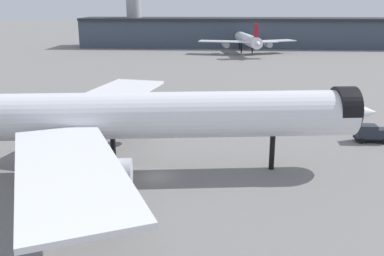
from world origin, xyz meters
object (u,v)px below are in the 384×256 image
(airliner_far_taxiway, at_px, (246,39))
(service_truck_front, at_px, (371,133))
(airliner_near_gate, at_px, (127,117))
(traffic_cone_wingtip, at_px, (109,105))

(airliner_far_taxiway, distance_m, service_truck_front, 129.20)
(airliner_near_gate, height_order, traffic_cone_wingtip, airliner_near_gate)
(airliner_near_gate, distance_m, traffic_cone_wingtip, 40.79)
(airliner_near_gate, xyz_separation_m, traffic_cone_wingtip, (-12.36, 38.09, -7.79))
(airliner_far_taxiway, height_order, traffic_cone_wingtip, airliner_far_taxiway)
(airliner_near_gate, xyz_separation_m, airliner_far_taxiway, (24.94, 144.25, -1.98))
(airliner_far_taxiway, bearing_deg, traffic_cone_wingtip, 152.02)
(service_truck_front, bearing_deg, airliner_near_gate, -156.67)
(airliner_near_gate, relative_size, traffic_cone_wingtip, 110.82)
(airliner_near_gate, xyz_separation_m, service_truck_front, (38.58, 15.85, -6.51))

